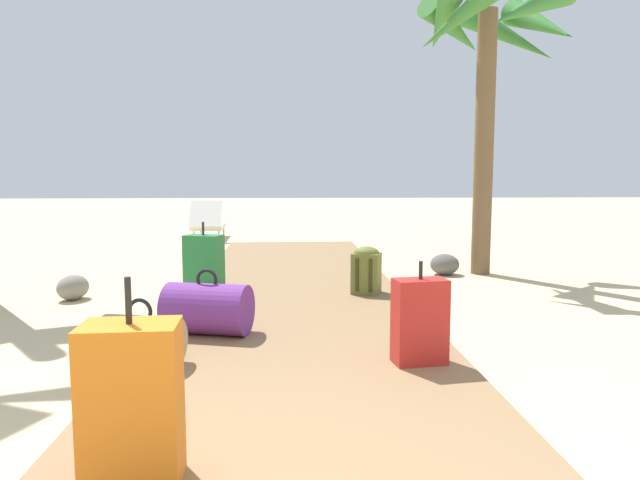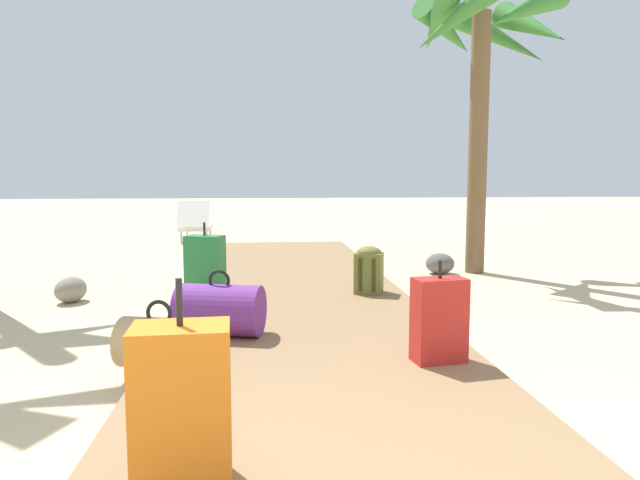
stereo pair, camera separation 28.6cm
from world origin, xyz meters
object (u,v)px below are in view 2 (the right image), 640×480
suitcase_red (439,320)px  suitcase_orange (182,408)px  backpack_olive (369,268)px  duffel_bag_tan (160,342)px  palm_tree_near_right (486,43)px  duffel_bag_purple (220,310)px  lounge_chair (196,224)px  suitcase_green (205,264)px

suitcase_red → suitcase_orange: bearing=-136.2°
backpack_olive → duffel_bag_tan: 2.70m
suitcase_orange → palm_tree_near_right: 6.44m
duffel_bag_purple → lounge_chair: size_ratio=0.45×
suitcase_green → duffel_bag_tan: suitcase_green is taller
duffel_bag_purple → suitcase_green: bearing=99.3°
suitcase_red → lounge_chair: lounge_chair is taller
duffel_bag_purple → lounge_chair: 7.34m
duffel_bag_purple → suitcase_orange: size_ratio=0.87×
duffel_bag_purple → suitcase_orange: (0.02, -2.08, 0.12)m
suitcase_red → palm_tree_near_right: 4.82m
duffel_bag_purple → lounge_chair: (-1.02, 7.27, 0.06)m
suitcase_orange → duffel_bag_tan: suitcase_orange is taller
suitcase_red → duffel_bag_tan: 1.73m
suitcase_red → backpack_olive: bearing=91.1°
suitcase_orange → duffel_bag_tan: 1.44m
suitcase_red → backpack_olive: size_ratio=1.36×
palm_tree_near_right → duffel_bag_tan: bearing=-133.2°
suitcase_red → duffel_bag_purple: size_ratio=0.93×
suitcase_green → duffel_bag_purple: (0.27, -1.64, -0.10)m
suitcase_green → suitcase_orange: suitcase_orange is taller
duffel_bag_purple → duffel_bag_tan: 0.76m
suitcase_red → lounge_chair: (-2.44, 8.01, -0.02)m
lounge_chair → suitcase_green: bearing=-82.4°
suitcase_green → backpack_olive: bearing=-7.7°
suitcase_red → palm_tree_near_right: size_ratio=0.18×
suitcase_red → duffel_bag_tan: suitcase_red is taller
duffel_bag_tan → palm_tree_near_right: palm_tree_near_right is taller
backpack_olive → palm_tree_near_right: (1.75, 1.55, 2.59)m
duffel_bag_purple → duffel_bag_tan: duffel_bag_purple is taller
suitcase_red → duffel_bag_purple: suitcase_red is taller
suitcase_red → lounge_chair: 8.37m
suitcase_green → duffel_bag_tan: bearing=-91.0°
backpack_olive → palm_tree_near_right: 3.49m
backpack_olive → lounge_chair: (-2.40, 5.85, -0.00)m
suitcase_green → duffel_bag_purple: suitcase_green is taller
suitcase_green → duffel_bag_tan: 2.33m
suitcase_green → palm_tree_near_right: size_ratio=0.19×
backpack_olive → suitcase_orange: (-1.35, -3.50, 0.06)m
palm_tree_near_right → backpack_olive: bearing=-138.5°
duffel_bag_tan → lounge_chair: bearing=95.1°
suitcase_red → duffel_bag_tan: bearing=178.2°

